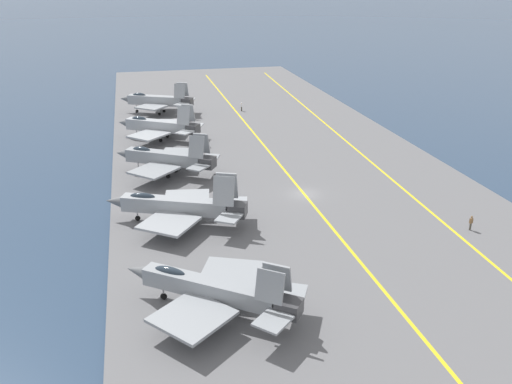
{
  "coord_description": "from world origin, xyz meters",
  "views": [
    {
      "loc": [
        -63.87,
        21.44,
        28.03
      ],
      "look_at": [
        -3.82,
        7.51,
        2.9
      ],
      "focal_mm": 38.0,
      "sensor_mm": 36.0,
      "label": 1
    }
  ],
  "objects_px": {
    "parked_jet_fifth": "(159,126)",
    "crew_brown_vest": "(471,222)",
    "parked_jet_third": "(178,206)",
    "parked_jet_second": "(213,289)",
    "parked_jet_fourth": "(166,158)",
    "crew_white_vest": "(242,106)",
    "parked_jet_sixth": "(157,100)"
  },
  "relations": [
    {
      "from": "parked_jet_second",
      "to": "crew_brown_vest",
      "type": "distance_m",
      "value": 32.76
    },
    {
      "from": "crew_brown_vest",
      "to": "parked_jet_second",
      "type": "bearing_deg",
      "value": 106.71
    },
    {
      "from": "parked_jet_second",
      "to": "parked_jet_third",
      "type": "bearing_deg",
      "value": 3.66
    },
    {
      "from": "parked_jet_second",
      "to": "parked_jet_fifth",
      "type": "distance_m",
      "value": 54.26
    },
    {
      "from": "parked_jet_second",
      "to": "parked_jet_fourth",
      "type": "height_order",
      "value": "parked_jet_fourth"
    },
    {
      "from": "crew_brown_vest",
      "to": "parked_jet_sixth",
      "type": "bearing_deg",
      "value": 26.31
    },
    {
      "from": "parked_jet_fourth",
      "to": "parked_jet_third",
      "type": "bearing_deg",
      "value": -179.69
    },
    {
      "from": "parked_jet_sixth",
      "to": "crew_white_vest",
      "type": "xyz_separation_m",
      "value": [
        -1.66,
        -17.62,
        -1.8
      ]
    },
    {
      "from": "parked_jet_fifth",
      "to": "parked_jet_second",
      "type": "bearing_deg",
      "value": -178.8
    },
    {
      "from": "parked_jet_fourth",
      "to": "parked_jet_sixth",
      "type": "distance_m",
      "value": 37.6
    },
    {
      "from": "parked_jet_third",
      "to": "parked_jet_fifth",
      "type": "height_order",
      "value": "parked_jet_fifth"
    },
    {
      "from": "parked_jet_fifth",
      "to": "parked_jet_sixth",
      "type": "relative_size",
      "value": 0.97
    },
    {
      "from": "parked_jet_fifth",
      "to": "crew_brown_vest",
      "type": "height_order",
      "value": "parked_jet_fifth"
    },
    {
      "from": "parked_jet_third",
      "to": "parked_jet_fourth",
      "type": "height_order",
      "value": "parked_jet_fourth"
    },
    {
      "from": "parked_jet_fifth",
      "to": "crew_brown_vest",
      "type": "bearing_deg",
      "value": -144.07
    },
    {
      "from": "parked_jet_fifth",
      "to": "parked_jet_sixth",
      "type": "distance_m",
      "value": 19.23
    },
    {
      "from": "parked_jet_sixth",
      "to": "parked_jet_third",
      "type": "bearing_deg",
      "value": 179.07
    },
    {
      "from": "parked_jet_second",
      "to": "crew_brown_vest",
      "type": "bearing_deg",
      "value": -73.29
    },
    {
      "from": "parked_jet_fifth",
      "to": "crew_brown_vest",
      "type": "distance_m",
      "value": 55.39
    },
    {
      "from": "parked_jet_second",
      "to": "parked_jet_third",
      "type": "distance_m",
      "value": 18.76
    },
    {
      "from": "parked_jet_third",
      "to": "crew_brown_vest",
      "type": "height_order",
      "value": "parked_jet_third"
    },
    {
      "from": "parked_jet_fifth",
      "to": "parked_jet_sixth",
      "type": "xyz_separation_m",
      "value": [
        19.21,
        -0.83,
        0.32
      ]
    },
    {
      "from": "parked_jet_second",
      "to": "parked_jet_fifth",
      "type": "bearing_deg",
      "value": 1.2
    },
    {
      "from": "parked_jet_third",
      "to": "parked_jet_second",
      "type": "bearing_deg",
      "value": -176.34
    },
    {
      "from": "parked_jet_fourth",
      "to": "crew_white_vest",
      "type": "xyz_separation_m",
      "value": [
        35.93,
        -18.6,
        -1.54
      ]
    },
    {
      "from": "parked_jet_second",
      "to": "parked_jet_sixth",
      "type": "height_order",
      "value": "parked_jet_sixth"
    },
    {
      "from": "parked_jet_fourth",
      "to": "crew_brown_vest",
      "type": "relative_size",
      "value": 8.69
    },
    {
      "from": "parked_jet_second",
      "to": "parked_jet_third",
      "type": "relative_size",
      "value": 0.93
    },
    {
      "from": "parked_jet_sixth",
      "to": "crew_brown_vest",
      "type": "xyz_separation_m",
      "value": [
        -64.05,
        -31.66,
        -1.84
      ]
    },
    {
      "from": "parked_jet_third",
      "to": "parked_jet_fourth",
      "type": "distance_m",
      "value": 17.15
    },
    {
      "from": "parked_jet_fourth",
      "to": "crew_brown_vest",
      "type": "xyz_separation_m",
      "value": [
        -26.46,
        -32.65,
        -1.58
      ]
    },
    {
      "from": "parked_jet_third",
      "to": "crew_brown_vest",
      "type": "relative_size",
      "value": 9.57
    }
  ]
}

